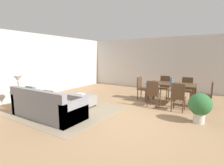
# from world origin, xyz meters

# --- Properties ---
(ground_plane) EXTENTS (10.80, 10.80, 0.00)m
(ground_plane) POSITION_xyz_m (0.00, 0.00, 0.00)
(ground_plane) COLOR #9E7A56
(wall_back) EXTENTS (9.00, 0.12, 2.70)m
(wall_back) POSITION_xyz_m (0.00, 5.00, 1.35)
(wall_back) COLOR beige
(wall_back) RESTS_ON ground_plane
(wall_left) EXTENTS (0.12, 11.00, 2.70)m
(wall_left) POSITION_xyz_m (-4.50, 0.50, 1.35)
(wall_left) COLOR beige
(wall_left) RESTS_ON ground_plane
(area_rug) EXTENTS (3.00, 2.80, 0.01)m
(area_rug) POSITION_xyz_m (-1.91, -0.17, 0.00)
(area_rug) COLOR gray
(area_rug) RESTS_ON ground_plane
(couch) EXTENTS (2.23, 0.94, 0.86)m
(couch) POSITION_xyz_m (-1.94, -0.88, 0.29)
(couch) COLOR gray
(couch) RESTS_ON ground_plane
(ottoman_table) EXTENTS (1.05, 0.54, 0.41)m
(ottoman_table) POSITION_xyz_m (-1.89, 0.49, 0.23)
(ottoman_table) COLOR gray
(ottoman_table) RESTS_ON ground_plane
(side_table) EXTENTS (0.40, 0.40, 0.60)m
(side_table) POSITION_xyz_m (-3.35, -0.87, 0.47)
(side_table) COLOR olive
(side_table) RESTS_ON ground_plane
(table_lamp) EXTENTS (0.26, 0.26, 0.53)m
(table_lamp) POSITION_xyz_m (-3.35, -0.87, 1.01)
(table_lamp) COLOR brown
(table_lamp) RESTS_ON side_table
(dining_table) EXTENTS (1.66, 0.88, 0.76)m
(dining_table) POSITION_xyz_m (0.78, 2.45, 0.67)
(dining_table) COLOR #513823
(dining_table) RESTS_ON ground_plane
(dining_chair_near_left) EXTENTS (0.41, 0.41, 0.92)m
(dining_chair_near_left) POSITION_xyz_m (0.36, 1.67, 0.52)
(dining_chair_near_left) COLOR #513823
(dining_chair_near_left) RESTS_ON ground_plane
(dining_chair_near_right) EXTENTS (0.40, 0.40, 0.92)m
(dining_chair_near_right) POSITION_xyz_m (1.18, 1.61, 0.52)
(dining_chair_near_right) COLOR #513823
(dining_chair_near_right) RESTS_ON ground_plane
(dining_chair_far_left) EXTENTS (0.41, 0.41, 0.92)m
(dining_chair_far_left) POSITION_xyz_m (0.33, 3.25, 0.52)
(dining_chair_far_left) COLOR #513823
(dining_chair_far_left) RESTS_ON ground_plane
(dining_chair_far_right) EXTENTS (0.40, 0.40, 0.92)m
(dining_chair_far_right) POSITION_xyz_m (1.20, 3.24, 0.52)
(dining_chair_far_right) COLOR #513823
(dining_chair_far_right) RESTS_ON ground_plane
(dining_chair_head_east) EXTENTS (0.42, 0.42, 0.92)m
(dining_chair_head_east) POSITION_xyz_m (1.97, 2.45, 0.52)
(dining_chair_head_east) COLOR #513823
(dining_chair_head_east) RESTS_ON ground_plane
(dining_chair_head_west) EXTENTS (0.41, 0.41, 0.92)m
(dining_chair_head_west) POSITION_xyz_m (-0.38, 2.45, 0.52)
(dining_chair_head_west) COLOR #513823
(dining_chair_head_west) RESTS_ON ground_plane
(vase_centerpiece) EXTENTS (0.11, 0.11, 0.22)m
(vase_centerpiece) POSITION_xyz_m (0.78, 2.42, 0.87)
(vase_centerpiece) COLOR slate
(vase_centerpiece) RESTS_ON dining_table
(book_on_ottoman) EXTENTS (0.28, 0.22, 0.03)m
(book_on_ottoman) POSITION_xyz_m (-1.90, 0.50, 0.42)
(book_on_ottoman) COLOR silver
(book_on_ottoman) RESTS_ON ottoman_table
(potted_plant) EXTENTS (0.58, 0.58, 0.80)m
(potted_plant) POSITION_xyz_m (1.84, 0.95, 0.47)
(potted_plant) COLOR beige
(potted_plant) RESTS_ON ground_plane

